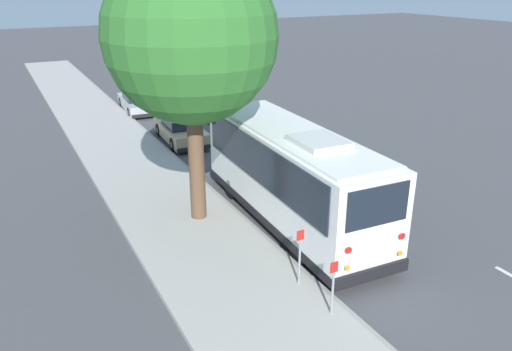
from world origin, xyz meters
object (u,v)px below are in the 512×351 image
at_px(sign_post_far, 300,256).
at_px(sign_post_near, 333,287).
at_px(shuttle_bus, 291,171).
at_px(parked_sedan_tan, 181,130).
at_px(parked_sedan_silver, 137,102).
at_px(street_tree, 188,24).

bearing_deg(sign_post_far, sign_post_near, 180.00).
xyz_separation_m(shuttle_bus, parked_sedan_tan, (10.22, 0.25, -1.21)).
relative_size(shuttle_bus, parked_sedan_silver, 1.93).
height_order(shuttle_bus, sign_post_far, shuttle_bus).
xyz_separation_m(shuttle_bus, parked_sedan_silver, (17.43, 0.54, -1.24)).
relative_size(parked_sedan_silver, sign_post_near, 3.29).
distance_m(sign_post_near, sign_post_far, 1.49).
xyz_separation_m(shuttle_bus, sign_post_far, (-3.54, 1.88, -0.86)).
distance_m(street_tree, sign_post_near, 8.74).
xyz_separation_m(street_tree, sign_post_far, (-5.16, -0.88, -5.54)).
height_order(sign_post_near, sign_post_far, sign_post_far).
bearing_deg(shuttle_bus, street_tree, 62.07).
bearing_deg(street_tree, parked_sedan_silver, -8.02).
bearing_deg(sign_post_far, shuttle_bus, -28.04).
relative_size(street_tree, sign_post_near, 6.53).
distance_m(shuttle_bus, parked_sedan_tan, 10.29).
relative_size(sign_post_near, sign_post_far, 0.91).
bearing_deg(parked_sedan_tan, sign_post_far, 176.21).
relative_size(shuttle_bus, sign_post_near, 6.34).
bearing_deg(sign_post_near, parked_sedan_tan, -6.12).
relative_size(shuttle_bus, parked_sedan_tan, 2.04).
height_order(shuttle_bus, parked_sedan_tan, shuttle_bus).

